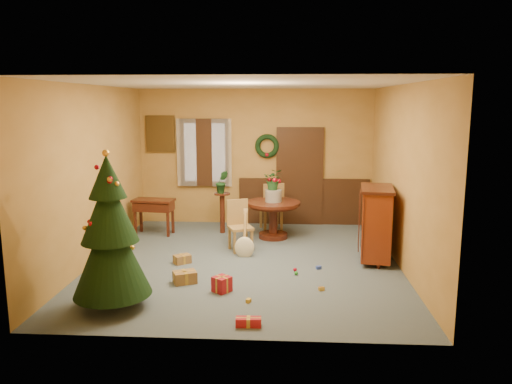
# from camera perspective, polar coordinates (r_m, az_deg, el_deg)

# --- Properties ---
(room_envelope) EXTENTS (5.50, 5.50, 5.50)m
(room_envelope) POSITION_cam_1_polar(r_m,az_deg,el_deg) (10.75, 1.03, 2.19)
(room_envelope) COLOR #394754
(room_envelope) RESTS_ON ground
(dining_table) EXTENTS (1.05, 1.05, 0.72)m
(dining_table) POSITION_cam_1_polar(r_m,az_deg,el_deg) (9.70, 1.99, -2.37)
(dining_table) COLOR black
(dining_table) RESTS_ON floor
(urn) EXTENTS (0.32, 0.32, 0.23)m
(urn) POSITION_cam_1_polar(r_m,az_deg,el_deg) (9.63, 2.00, -0.43)
(urn) COLOR slate
(urn) RESTS_ON dining_table
(centerpiece_plant) EXTENTS (0.37, 0.32, 0.41)m
(centerpiece_plant) POSITION_cam_1_polar(r_m,az_deg,el_deg) (9.58, 2.02, 1.46)
(centerpiece_plant) COLOR #1E4C23
(centerpiece_plant) RESTS_ON urn
(chair_near) EXTENTS (0.51, 0.51, 0.90)m
(chair_near) POSITION_cam_1_polar(r_m,az_deg,el_deg) (8.94, -1.93, -3.60)
(chair_near) COLOR olive
(chair_near) RESTS_ON floor
(chair_far) EXTENTS (0.54, 0.54, 1.00)m
(chair_far) POSITION_cam_1_polar(r_m,az_deg,el_deg) (10.27, 1.86, -1.49)
(chair_far) COLOR olive
(chair_far) RESTS_ON floor
(guitar) EXTENTS (0.40, 0.55, 0.77)m
(guitar) POSITION_cam_1_polar(r_m,az_deg,el_deg) (8.55, -1.33, -4.86)
(guitar) COLOR beige
(guitar) RESTS_ON floor
(plant_stand) EXTENTS (0.32, 0.32, 0.82)m
(plant_stand) POSITION_cam_1_polar(r_m,az_deg,el_deg) (10.09, -3.87, -1.85)
(plant_stand) COLOR black
(plant_stand) RESTS_ON floor
(stand_plant) EXTENTS (0.30, 0.27, 0.46)m
(stand_plant) POSITION_cam_1_polar(r_m,az_deg,el_deg) (9.99, -3.91, 1.17)
(stand_plant) COLOR #19471E
(stand_plant) RESTS_ON plant_stand
(christmas_tree) EXTENTS (0.99, 0.99, 2.05)m
(christmas_tree) POSITION_cam_1_polar(r_m,az_deg,el_deg) (6.59, -16.34, -4.68)
(christmas_tree) COLOR #382111
(christmas_tree) RESTS_ON floor
(writing_desk) EXTENTS (0.85, 0.49, 0.72)m
(writing_desk) POSITION_cam_1_polar(r_m,az_deg,el_deg) (10.17, -11.61, -1.79)
(writing_desk) COLOR black
(writing_desk) RESTS_ON floor
(sideboard) EXTENTS (0.64, 1.04, 1.25)m
(sideboard) POSITION_cam_1_polar(r_m,az_deg,el_deg) (8.49, 13.53, -3.34)
(sideboard) COLOR #551E09
(sideboard) RESTS_ON floor
(gift_a) EXTENTS (0.39, 0.35, 0.18)m
(gift_a) POSITION_cam_1_polar(r_m,az_deg,el_deg) (7.51, -8.13, -9.60)
(gift_a) COLOR brown
(gift_a) RESTS_ON floor
(gift_b) EXTENTS (0.30, 0.30, 0.22)m
(gift_b) POSITION_cam_1_polar(r_m,az_deg,el_deg) (7.13, -3.92, -10.46)
(gift_b) COLOR maroon
(gift_b) RESTS_ON floor
(gift_c) EXTENTS (0.32, 0.30, 0.14)m
(gift_c) POSITION_cam_1_polar(r_m,az_deg,el_deg) (8.39, -8.43, -7.59)
(gift_c) COLOR brown
(gift_c) RESTS_ON floor
(gift_d) EXTENTS (0.31, 0.13, 0.11)m
(gift_d) POSITION_cam_1_polar(r_m,az_deg,el_deg) (6.11, -0.87, -14.62)
(gift_d) COLOR maroon
(gift_d) RESTS_ON floor
(toy_a) EXTENTS (0.09, 0.08, 0.05)m
(toy_a) POSITION_cam_1_polar(r_m,az_deg,el_deg) (8.09, 7.17, -8.56)
(toy_a) COLOR #2741AB
(toy_a) RESTS_ON floor
(toy_b) EXTENTS (0.06, 0.06, 0.06)m
(toy_b) POSITION_cam_1_polar(r_m,az_deg,el_deg) (7.79, 4.61, -9.23)
(toy_b) COLOR green
(toy_b) RESTS_ON floor
(toy_c) EXTENTS (0.08, 0.09, 0.05)m
(toy_c) POSITION_cam_1_polar(r_m,az_deg,el_deg) (6.78, -0.86, -12.31)
(toy_c) COLOR gold
(toy_c) RESTS_ON floor
(toy_d) EXTENTS (0.06, 0.06, 0.06)m
(toy_d) POSITION_cam_1_polar(r_m,az_deg,el_deg) (7.94, 4.49, -8.84)
(toy_d) COLOR #B20B1F
(toy_d) RESTS_ON floor
(toy_e) EXTENTS (0.09, 0.08, 0.05)m
(toy_e) POSITION_cam_1_polar(r_m,az_deg,el_deg) (7.23, 7.48, -10.91)
(toy_e) COLOR gold
(toy_e) RESTS_ON floor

